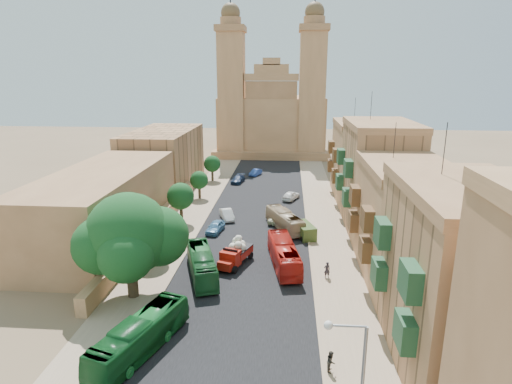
# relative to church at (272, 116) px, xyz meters

# --- Properties ---
(ground) EXTENTS (260.00, 260.00, 0.00)m
(ground) POSITION_rel_church_xyz_m (0.00, -78.61, -9.52)
(ground) COLOR brown
(road_surface) EXTENTS (14.00, 140.00, 0.01)m
(road_surface) POSITION_rel_church_xyz_m (0.00, -48.61, -9.51)
(road_surface) COLOR black
(road_surface) RESTS_ON ground
(sidewalk_east) EXTENTS (5.00, 140.00, 0.01)m
(sidewalk_east) POSITION_rel_church_xyz_m (9.50, -48.61, -9.51)
(sidewalk_east) COLOR #967C62
(sidewalk_east) RESTS_ON ground
(sidewalk_west) EXTENTS (5.00, 140.00, 0.01)m
(sidewalk_west) POSITION_rel_church_xyz_m (-9.50, -48.61, -9.51)
(sidewalk_west) COLOR #967C62
(sidewalk_west) RESTS_ON ground
(kerb_east) EXTENTS (0.25, 140.00, 0.12)m
(kerb_east) POSITION_rel_church_xyz_m (7.00, -48.61, -9.46)
(kerb_east) COLOR #967C62
(kerb_east) RESTS_ON ground
(kerb_west) EXTENTS (0.25, 140.00, 0.12)m
(kerb_west) POSITION_rel_church_xyz_m (-7.00, -48.61, -9.46)
(kerb_west) COLOR #967C62
(kerb_west) RESTS_ON ground
(townhouse_a) EXTENTS (9.00, 14.00, 16.40)m
(townhouse_a) POSITION_rel_church_xyz_m (15.95, -81.61, -3.11)
(townhouse_a) COLOR #AB784D
(townhouse_a) RESTS_ON ground
(townhouse_b) EXTENTS (9.00, 14.00, 14.90)m
(townhouse_b) POSITION_rel_church_xyz_m (15.95, -67.61, -3.86)
(townhouse_b) COLOR #A07148
(townhouse_b) RESTS_ON ground
(townhouse_c) EXTENTS (9.00, 14.00, 17.40)m
(townhouse_c) POSITION_rel_church_xyz_m (15.95, -53.61, -2.61)
(townhouse_c) COLOR #AB784D
(townhouse_c) RESTS_ON ground
(townhouse_d) EXTENTS (9.00, 14.00, 15.90)m
(townhouse_d) POSITION_rel_church_xyz_m (15.95, -39.61, -3.36)
(townhouse_d) COLOR #A07148
(townhouse_d) RESTS_ON ground
(west_wall) EXTENTS (1.00, 40.00, 1.80)m
(west_wall) POSITION_rel_church_xyz_m (-12.50, -58.61, -8.62)
(west_wall) COLOR #A07148
(west_wall) RESTS_ON ground
(west_building_low) EXTENTS (10.00, 28.00, 8.40)m
(west_building_low) POSITION_rel_church_xyz_m (-18.00, -60.61, -5.32)
(west_building_low) COLOR #8E623E
(west_building_low) RESTS_ON ground
(west_building_mid) EXTENTS (10.00, 22.00, 10.00)m
(west_building_mid) POSITION_rel_church_xyz_m (-18.00, -34.61, -4.52)
(west_building_mid) COLOR #AB784D
(west_building_mid) RESTS_ON ground
(church) EXTENTS (28.00, 22.50, 36.30)m
(church) POSITION_rel_church_xyz_m (0.00, 0.00, 0.00)
(church) COLOR #A07148
(church) RESTS_ON ground
(ficus_tree) EXTENTS (9.71, 8.93, 9.71)m
(ficus_tree) POSITION_rel_church_xyz_m (-9.41, -74.61, -3.78)
(ficus_tree) COLOR #372A1B
(ficus_tree) RESTS_ON ground
(street_tree_a) EXTENTS (3.53, 3.53, 5.42)m
(street_tree_a) POSITION_rel_church_xyz_m (-10.00, -66.61, -5.88)
(street_tree_a) COLOR #372A1B
(street_tree_a) RESTS_ON ground
(street_tree_b) EXTENTS (3.62, 3.62, 5.57)m
(street_tree_b) POSITION_rel_church_xyz_m (-10.00, -54.61, -5.78)
(street_tree_b) COLOR #372A1B
(street_tree_b) RESTS_ON ground
(street_tree_c) EXTENTS (2.93, 2.93, 4.51)m
(street_tree_c) POSITION_rel_church_xyz_m (-10.00, -42.61, -6.50)
(street_tree_c) COLOR #372A1B
(street_tree_c) RESTS_ON ground
(street_tree_d) EXTENTS (3.14, 3.14, 4.83)m
(street_tree_d) POSITION_rel_church_xyz_m (-10.00, -30.61, -6.29)
(street_tree_d) COLOR #372A1B
(street_tree_d) RESTS_ON ground
(streetlamp) EXTENTS (2.11, 0.44, 8.22)m
(streetlamp) POSITION_rel_church_xyz_m (7.72, -90.61, -4.31)
(streetlamp) COLOR gray
(streetlamp) RESTS_ON ground
(red_truck) EXTENTS (3.52, 5.49, 3.04)m
(red_truck) POSITION_rel_church_xyz_m (-1.05, -67.24, -8.18)
(red_truck) COLOR #9A170B
(red_truck) RESTS_ON ground
(olive_pickup) EXTENTS (2.95, 4.39, 1.67)m
(olive_pickup) POSITION_rel_church_xyz_m (6.50, -58.61, -8.70)
(olive_pickup) COLOR #354D1C
(olive_pickup) RESTS_ON ground
(bus_green_south) EXTENTS (5.21, 9.84, 2.68)m
(bus_green_south) POSITION_rel_church_xyz_m (-6.06, -82.55, -8.17)
(bus_green_south) COLOR #105220
(bus_green_south) RESTS_ON ground
(bus_green_north) EXTENTS (4.93, 9.50, 2.59)m
(bus_green_north) POSITION_rel_church_xyz_m (-4.07, -70.14, -8.22)
(bus_green_north) COLOR #1E5B2B
(bus_green_north) RESTS_ON ground
(bus_red_east) EXTENTS (3.89, 9.84, 2.67)m
(bus_red_east) POSITION_rel_church_xyz_m (4.06, -67.24, -8.18)
(bus_red_east) COLOR red
(bus_red_east) RESTS_ON ground
(bus_cream_east) EXTENTS (5.39, 8.70, 2.41)m
(bus_cream_east) POSITION_rel_church_xyz_m (4.00, -56.00, -8.31)
(bus_cream_east) COLOR tan
(bus_cream_east) RESTS_ON ground
(car_blue_a) EXTENTS (2.27, 4.28, 1.39)m
(car_blue_a) POSITION_rel_church_xyz_m (-4.82, -57.86, -8.82)
(car_blue_a) COLOR teal
(car_blue_a) RESTS_ON ground
(car_white_a) EXTENTS (2.78, 4.38, 1.36)m
(car_white_a) POSITION_rel_church_xyz_m (-4.04, -52.71, -8.83)
(car_white_a) COLOR silver
(car_white_a) RESTS_ON ground
(car_cream) EXTENTS (3.28, 4.66, 1.18)m
(car_cream) POSITION_rel_church_xyz_m (3.23, -53.62, -8.93)
(car_cream) COLOR #C2BE96
(car_cream) RESTS_ON ground
(car_dkblue) EXTENTS (2.53, 4.78, 1.32)m
(car_dkblue) POSITION_rel_church_xyz_m (-5.00, -31.82, -8.85)
(car_dkblue) COLOR #162644
(car_dkblue) RESTS_ON ground
(car_white_b) EXTENTS (3.19, 4.51, 1.43)m
(car_white_b) POSITION_rel_church_xyz_m (4.85, -42.37, -8.80)
(car_white_b) COLOR white
(car_white_b) RESTS_ON ground
(car_blue_b) EXTENTS (2.55, 3.95, 1.23)m
(car_blue_b) POSITION_rel_church_xyz_m (-2.20, -25.67, -8.90)
(car_blue_b) COLOR #2A4897
(car_blue_b) RESTS_ON ground
(pedestrian_a) EXTENTS (0.67, 0.51, 1.66)m
(pedestrian_a) POSITION_rel_church_xyz_m (8.37, -69.55, -8.68)
(pedestrian_a) COLOR #27232A
(pedestrian_a) RESTS_ON ground
(pedestrian_b) EXTENTS (0.74, 0.86, 1.51)m
(pedestrian_b) POSITION_rel_church_xyz_m (7.51, -83.55, -8.76)
(pedestrian_b) COLOR #2B2823
(pedestrian_b) RESTS_ON ground
(pedestrian_c) EXTENTS (0.60, 1.03, 1.65)m
(pedestrian_c) POSITION_rel_church_xyz_m (7.50, -58.99, -8.69)
(pedestrian_c) COLOR #2B2B2E
(pedestrian_c) RESTS_ON ground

